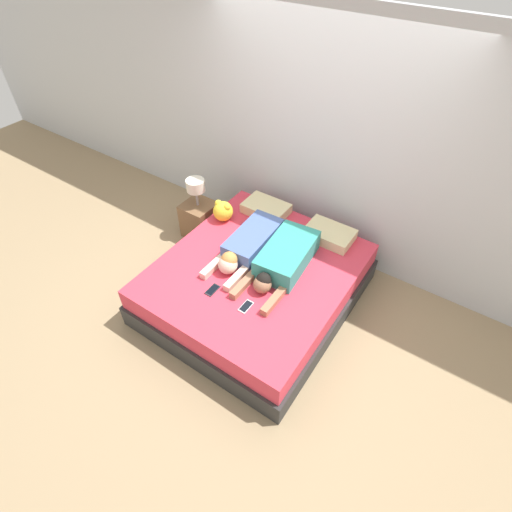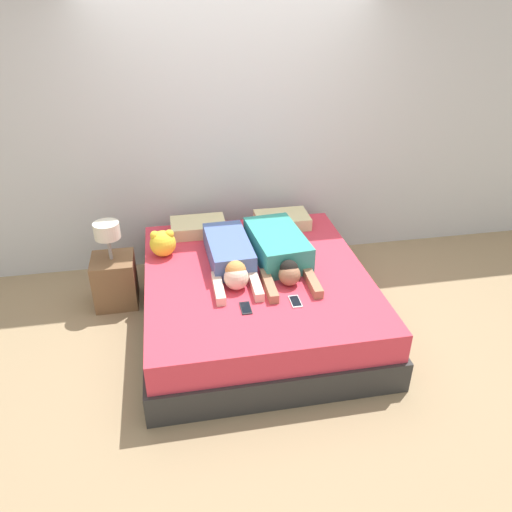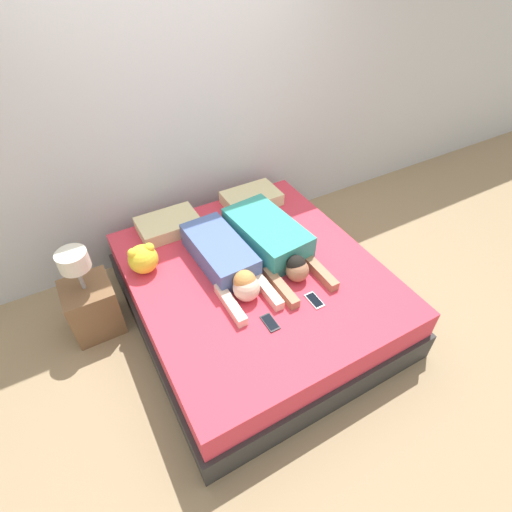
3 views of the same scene
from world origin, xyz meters
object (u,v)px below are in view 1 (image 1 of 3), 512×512
Objects in this scene: person_left at (247,245)px; cell_phone_right at (246,307)px; plush_toy at (223,211)px; person_right at (283,259)px; cell_phone_left at (212,290)px; nightstand at (199,216)px; pillow_head_right at (329,234)px; pillow_head_left at (266,208)px; bed at (256,284)px.

cell_phone_right is (0.40, -0.59, -0.09)m from person_left.
plush_toy is at bearing 136.44° from cell_phone_right.
person_right is at bearing 3.34° from person_left.
plush_toy is at bearing 151.05° from person_left.
cell_phone_left is at bearing -177.93° from cell_phone_right.
pillow_head_right is at bearing 10.46° from nightstand.
pillow_head_left is 0.63× the size of nightstand.
pillow_head_right is 2.14× the size of plush_toy.
nightstand reaches higher than pillow_head_right.
person_left is at bearing -20.94° from nightstand.
person_right is 6.96× the size of cell_phone_left.
person_left is 0.95× the size of person_right.
pillow_head_right is at bearing 0.00° from pillow_head_left.
person_left reaches higher than cell_phone_right.
pillow_head_left is 0.90m from person_right.
person_right is at bearing -14.19° from nightstand.
nightstand reaches higher than person_left.
person_left is at bearing -28.95° from plush_toy.
person_left is 6.62× the size of cell_phone_right.
bed is at bearing 113.99° from cell_phone_right.
nightstand is (-1.18, 0.50, 0.03)m from bed.
pillow_head_left is 0.49× the size of person_left.
pillow_head_right reaches higher than cell_phone_left.
pillow_head_left is 1.29m from cell_phone_left.
cell_phone_left and cell_phone_right have the same top height.
person_left is 0.72m from cell_phone_right.
plush_toy is at bearing -10.18° from nightstand.
plush_toy is (-0.93, 0.89, 0.11)m from cell_phone_right.
pillow_head_left is at bearing 133.95° from person_right.
cell_phone_right is (-0.01, -0.62, -0.10)m from person_right.
bed is at bearing -116.74° from pillow_head_right.
plush_toy is (-0.54, 0.30, 0.02)m from person_left.
person_right reaches higher than cell_phone_right.
nightstand is at bearing -159.48° from pillow_head_left.
person_right reaches higher than pillow_head_left.
plush_toy reaches higher than pillow_head_right.
plush_toy reaches higher than cell_phone_right.
cell_phone_left is at bearing -79.55° from pillow_head_left.
person_right reaches higher than pillow_head_right.
pillow_head_left is 3.27× the size of cell_phone_right.
person_left is (-0.19, 0.12, 0.34)m from bed.
plush_toy reaches higher than bed.
person_left is 0.41m from person_right.
pillow_head_right is 1.39m from cell_phone_left.
nightstand is at bearing 145.00° from cell_phone_right.
pillow_head_left and pillow_head_right have the same top height.
nightstand reaches higher than cell_phone_left.
nightstand reaches higher than plush_toy.
pillow_head_right is at bearing 63.26° from bed.
plush_toy is 0.56m from nightstand.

